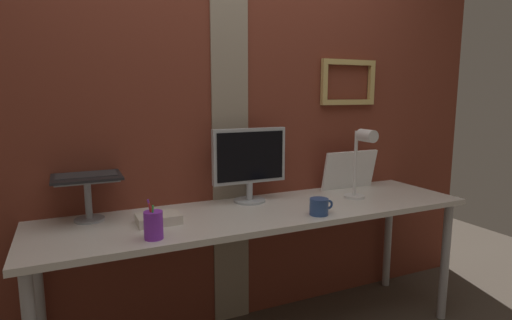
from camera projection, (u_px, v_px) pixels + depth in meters
The scene contains 10 objects.
brick_wall_back at pixel (219, 109), 2.37m from camera, with size 3.73×0.16×2.54m.
desk at pixel (264, 222), 2.18m from camera, with size 2.30×0.60×0.75m.
monitor at pixel (249, 160), 2.29m from camera, with size 0.43×0.18×0.42m.
laptop_stand at pixel (88, 192), 1.96m from camera, with size 0.28×0.22×0.21m.
laptop at pixel (85, 163), 2.01m from camera, with size 0.31×0.32×0.24m.
whiteboard_panel at pixel (350, 170), 2.63m from camera, with size 0.39×0.02×0.25m, color white.
desk_lamp at pixel (362, 156), 2.33m from camera, with size 0.12×0.20×0.41m.
pen_cup at pixel (153, 225), 1.73m from camera, with size 0.08×0.08×0.17m.
coffee_mug at pixel (319, 207), 2.07m from camera, with size 0.13×0.09×0.08m.
paper_clutter_stack at pixel (159, 219), 1.94m from camera, with size 0.20×0.14×0.04m, color silver.
Camera 1 is at (-0.81, -1.87, 1.36)m, focal length 28.94 mm.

